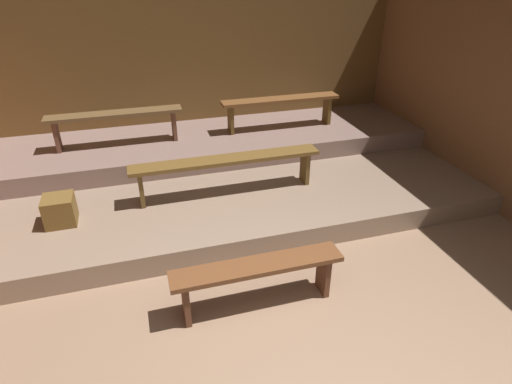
# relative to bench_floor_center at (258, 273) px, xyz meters

# --- Properties ---
(ground) EXTENTS (7.14, 5.52, 0.08)m
(ground) POSITION_rel_bench_floor_center_xyz_m (0.09, 1.35, -0.40)
(ground) COLOR #8F6E55
(wall_back) EXTENTS (7.14, 0.06, 2.54)m
(wall_back) POSITION_rel_bench_floor_center_xyz_m (0.09, 3.74, 0.91)
(wall_back) COLOR brown
(wall_back) RESTS_ON ground
(wall_right) EXTENTS (0.06, 5.52, 2.54)m
(wall_right) POSITION_rel_bench_floor_center_xyz_m (3.29, 1.35, 0.91)
(wall_right) COLOR brown
(wall_right) RESTS_ON ground
(platform_lower) EXTENTS (6.34, 3.07, 0.25)m
(platform_lower) POSITION_rel_bench_floor_center_xyz_m (0.09, 2.17, -0.23)
(platform_lower) COLOR gray
(platform_lower) RESTS_ON ground
(platform_middle) EXTENTS (6.34, 1.48, 0.25)m
(platform_middle) POSITION_rel_bench_floor_center_xyz_m (0.09, 2.97, 0.02)
(platform_middle) COLOR #866A61
(platform_middle) RESTS_ON platform_lower
(bench_floor_center) EXTENTS (1.49, 0.26, 0.45)m
(bench_floor_center) POSITION_rel_bench_floor_center_xyz_m (0.00, 0.00, 0.00)
(bench_floor_center) COLOR brown
(bench_floor_center) RESTS_ON ground
(bench_lower_center) EXTENTS (2.22, 0.26, 0.45)m
(bench_lower_center) POSITION_rel_bench_floor_center_xyz_m (0.13, 1.67, 0.27)
(bench_lower_center) COLOR brown
(bench_lower_center) RESTS_ON platform_lower
(bench_middle_left) EXTENTS (1.75, 0.26, 0.45)m
(bench_middle_left) POSITION_rel_bench_floor_center_xyz_m (-1.07, 2.97, 0.51)
(bench_middle_left) COLOR brown
(bench_middle_left) RESTS_ON platform_middle
(bench_middle_right) EXTENTS (1.75, 0.26, 0.45)m
(bench_middle_right) POSITION_rel_bench_floor_center_xyz_m (1.25, 2.97, 0.51)
(bench_middle_right) COLOR brown
(bench_middle_right) RESTS_ON platform_middle
(wooden_crate_lower) EXTENTS (0.31, 0.31, 0.31)m
(wooden_crate_lower) POSITION_rel_bench_floor_center_xyz_m (-1.71, 1.51, 0.05)
(wooden_crate_lower) COLOR brown
(wooden_crate_lower) RESTS_ON platform_lower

